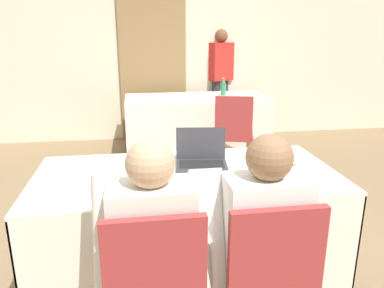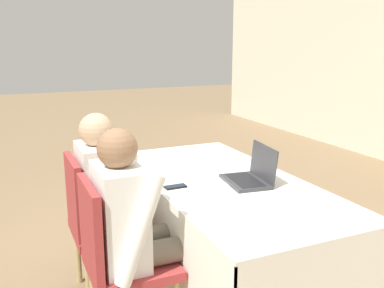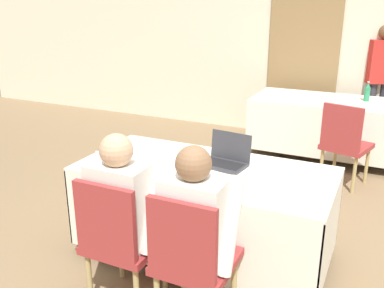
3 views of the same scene
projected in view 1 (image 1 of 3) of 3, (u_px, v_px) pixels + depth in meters
ground_plane at (187, 274)px, 2.51m from camera, size 24.00×24.00×0.00m
wall_back at (153, 46)px, 5.38m from camera, size 12.00×0.06×2.70m
curtain_panel at (153, 48)px, 5.33m from camera, size 0.95×0.04×2.65m
conference_table_near at (187, 198)px, 2.34m from camera, size 1.84×0.89×0.73m
conference_table_far at (196, 110)px, 4.95m from camera, size 1.84×0.89×0.73m
laptop at (201, 159)px, 2.41m from camera, size 0.35×0.28×0.23m
cell_phone at (197, 194)px, 1.98m from camera, size 0.07×0.13×0.01m
paper_beside_laptop at (184, 173)px, 2.29m from camera, size 0.32×0.36×0.00m
paper_centre_table at (78, 170)px, 2.34m from camera, size 0.25×0.33×0.00m
water_bottle at (223, 87)px, 5.03m from camera, size 0.07×0.07×0.24m
chair_near_right at (264, 278)px, 1.69m from camera, size 0.44×0.44×0.90m
chair_far_spare at (233, 130)px, 4.19m from camera, size 0.54×0.54×0.90m
person_checkered_shirt at (152, 243)px, 1.67m from camera, size 0.50×0.52×1.16m
person_white_shirt at (258, 234)px, 1.74m from camera, size 0.50×0.52×1.16m
person_red_shirt at (220, 76)px, 5.62m from camera, size 0.39×0.31×1.59m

